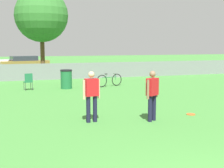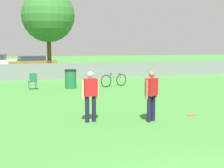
# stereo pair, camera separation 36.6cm
# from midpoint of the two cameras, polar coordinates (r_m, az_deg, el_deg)

# --- Properties ---
(fence_backline) EXTENTS (27.67, 0.07, 1.21)m
(fence_backline) POSITION_cam_midpoint_polar(r_m,az_deg,el_deg) (21.44, -10.37, 2.29)
(fence_backline) COLOR gray
(fence_backline) RESTS_ON ground_plane
(tree_near_pole) EXTENTS (3.92, 3.92, 6.44)m
(tree_near_pole) POSITION_cam_midpoint_polar(r_m,az_deg,el_deg) (24.11, -13.20, 12.07)
(tree_near_pole) COLOR brown
(tree_near_pole) RESTS_ON ground_plane
(player_defender_red) EXTENTS (0.56, 0.27, 1.57)m
(player_defender_red) POSITION_cam_midpoint_polar(r_m,az_deg,el_deg) (9.50, -4.86, -1.69)
(player_defender_red) COLOR #191933
(player_defender_red) RESTS_ON ground_plane
(player_thrower_red) EXTENTS (0.49, 0.40, 1.57)m
(player_thrower_red) POSITION_cam_midpoint_polar(r_m,az_deg,el_deg) (9.66, 6.30, -1.56)
(player_thrower_red) COLOR #191933
(player_thrower_red) RESTS_ON ground_plane
(frisbee_disc) EXTENTS (0.30, 0.30, 0.03)m
(frisbee_disc) POSITION_cam_midpoint_polar(r_m,az_deg,el_deg) (10.92, 13.28, -5.40)
(frisbee_disc) COLOR #E5591E
(frisbee_disc) RESTS_ON ground_plane
(folding_chair_sideline) EXTENTS (0.47, 0.47, 0.88)m
(folding_chair_sideline) POSITION_cam_midpoint_polar(r_m,az_deg,el_deg) (16.79, -15.67, 0.61)
(folding_chair_sideline) COLOR #333338
(folding_chair_sideline) RESTS_ON ground_plane
(bicycle_sideline) EXTENTS (1.66, 0.65, 0.74)m
(bicycle_sideline) POSITION_cam_midpoint_polar(r_m,az_deg,el_deg) (17.62, -1.07, 0.71)
(bicycle_sideline) COLOR black
(bicycle_sideline) RESTS_ON ground_plane
(trash_bin) EXTENTS (0.63, 0.63, 1.03)m
(trash_bin) POSITION_cam_midpoint_polar(r_m,az_deg,el_deg) (16.94, -8.97, 0.89)
(trash_bin) COLOR #1E6638
(trash_bin) RESTS_ON ground_plane
(parked_car_tan) EXTENTS (4.83, 2.67, 1.26)m
(parked_car_tan) POSITION_cam_midpoint_polar(r_m,az_deg,el_deg) (31.39, -16.12, 3.81)
(parked_car_tan) COLOR black
(parked_car_tan) RESTS_ON ground_plane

